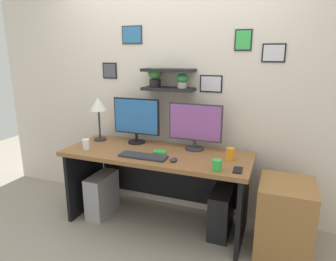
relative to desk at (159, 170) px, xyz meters
name	(u,v)px	position (x,y,z in m)	size (l,w,h in m)	color
ground_plane	(157,222)	(0.00, -0.06, -0.55)	(8.00, 8.00, 0.00)	gray
back_wall_assembly	(172,84)	(0.00, 0.38, 0.81)	(4.40, 0.24, 2.70)	beige
desk	(159,170)	(0.00, 0.00, 0.00)	(1.78, 0.68, 0.75)	brown
monitor_left	(136,119)	(-0.31, 0.16, 0.46)	(0.50, 0.18, 0.47)	black
monitor_right	(195,125)	(0.31, 0.16, 0.45)	(0.52, 0.18, 0.45)	#2D2D33
keyboard	(143,156)	(-0.05, -0.23, 0.21)	(0.44, 0.14, 0.02)	#2D2D33
computer_mouse	(174,160)	(0.24, -0.23, 0.22)	(0.06, 0.09, 0.03)	#2D2D33
desk_lamp	(98,107)	(-0.73, 0.10, 0.57)	(0.18, 0.18, 0.46)	#2D2D33
cell_phone	(238,170)	(0.79, -0.25, 0.21)	(0.07, 0.14, 0.01)	black
coffee_mug	(217,165)	(0.63, -0.30, 0.25)	(0.08, 0.08, 0.09)	green
pen_cup	(86,144)	(-0.67, -0.22, 0.25)	(0.07, 0.07, 0.10)	white
scissors_tray	(160,152)	(0.05, -0.08, 0.22)	(0.12, 0.08, 0.02)	green
water_cup	(230,154)	(0.69, -0.02, 0.26)	(0.07, 0.07, 0.11)	orange
drawer_cabinet	(284,218)	(1.18, -0.08, -0.23)	(0.44, 0.50, 0.63)	#9E6B38
computer_tower_left	(102,194)	(-0.61, -0.09, -0.33)	(0.18, 0.40, 0.44)	#99999E
computer_tower_right	(221,212)	(0.63, 0.00, -0.33)	(0.18, 0.40, 0.43)	black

